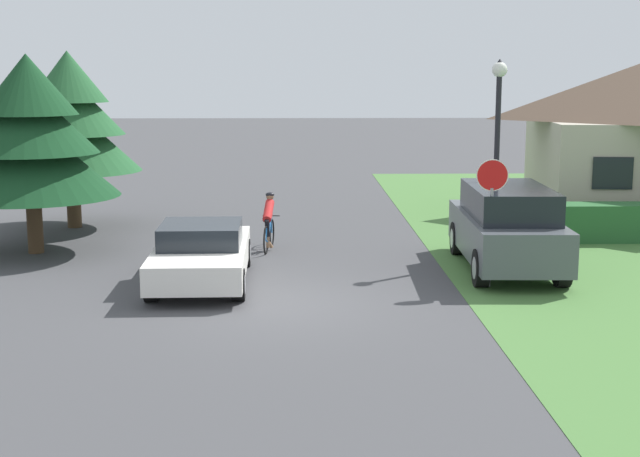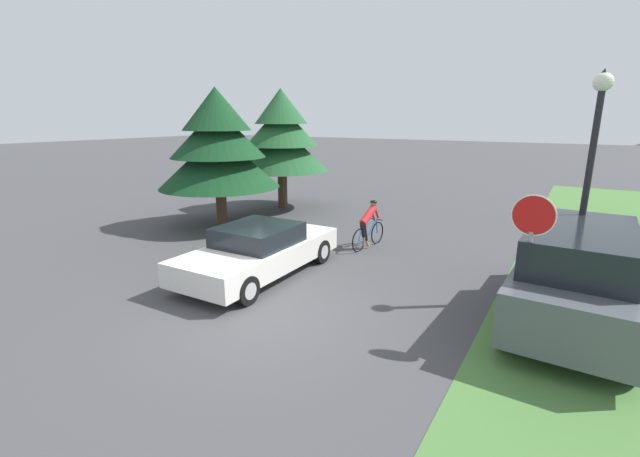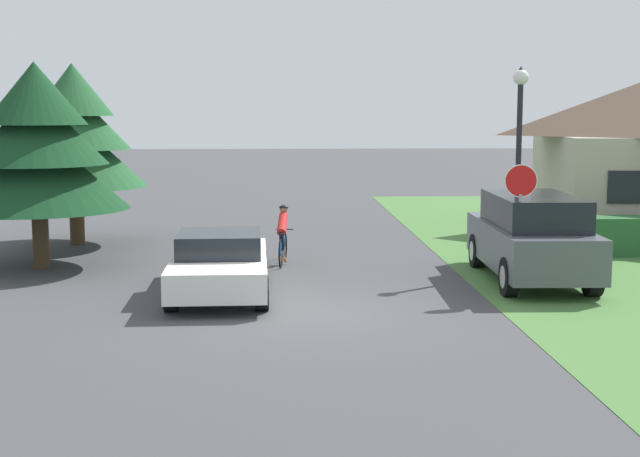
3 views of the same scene
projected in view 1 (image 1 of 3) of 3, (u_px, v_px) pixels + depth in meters
name	position (u px, v px, depth m)	size (l,w,h in m)	color
ground_plane	(272.00, 304.00, 17.05)	(140.00, 140.00, 0.00)	#424244
sedan_left_lane	(202.00, 254.00, 18.71)	(2.01, 4.59, 1.27)	silver
cyclist	(269.00, 222.00, 22.19)	(0.44, 1.76, 1.44)	black
parked_suv_right	(507.00, 227.00, 19.87)	(2.09, 4.98, 1.90)	#4C5156
stop_sign	(492.00, 199.00, 18.09)	(0.65, 0.07, 2.66)	gray
street_lamp	(498.00, 128.00, 20.54)	(0.35, 0.35, 4.69)	black
conifer_tall_near	(30.00, 136.00, 21.44)	(4.22, 4.22, 4.83)	#4C3823
conifer_tall_far	(70.00, 120.00, 25.02)	(3.93, 3.93, 4.98)	#4C3823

